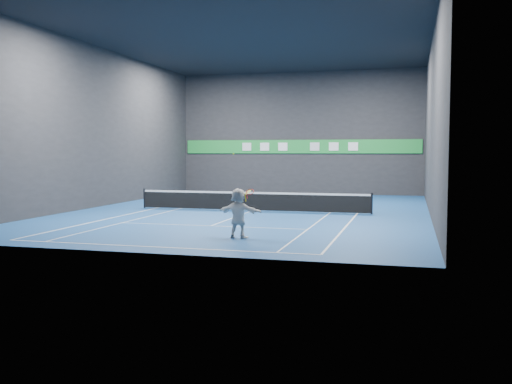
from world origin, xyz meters
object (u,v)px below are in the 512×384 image
(tennis_racket, at_px, (249,193))
(player, at_px, (239,213))
(tennis_net, at_px, (252,201))
(tennis_ball, at_px, (234,154))

(tennis_racket, bearing_deg, player, -172.86)
(tennis_racket, bearing_deg, tennis_net, 105.01)
(tennis_ball, xyz_separation_m, tennis_racket, (0.63, -0.15, -1.39))
(tennis_net, bearing_deg, tennis_racket, -74.99)
(tennis_net, xyz_separation_m, tennis_racket, (2.48, -9.25, 1.10))
(tennis_ball, height_order, tennis_racket, tennis_ball)
(tennis_net, bearing_deg, player, -77.28)
(tennis_ball, bearing_deg, tennis_net, 101.52)
(tennis_racket, bearing_deg, tennis_ball, 166.28)
(player, relative_size, tennis_ball, 29.30)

